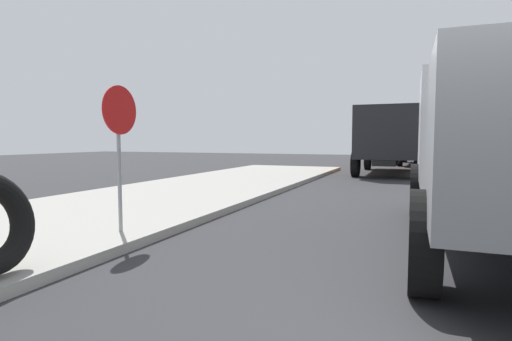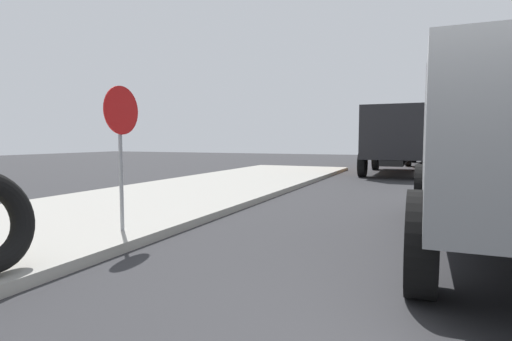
{
  "view_description": "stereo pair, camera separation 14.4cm",
  "coord_description": "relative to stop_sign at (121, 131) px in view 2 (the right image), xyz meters",
  "views": [
    {
      "loc": [
        -3.47,
        0.22,
        1.61
      ],
      "look_at": [
        2.1,
        2.46,
        1.15
      ],
      "focal_mm": 28.28,
      "sensor_mm": 36.0,
      "label": 1
    },
    {
      "loc": [
        -3.41,
        0.08,
        1.61
      ],
      "look_at": [
        2.1,
        2.46,
        1.15
      ],
      "focal_mm": 28.28,
      "sensor_mm": 36.0,
      "label": 2
    }
  ],
  "objects": [
    {
      "name": "stop_sign",
      "position": [
        0.0,
        0.0,
        0.0
      ],
      "size": [
        0.76,
        0.08,
        2.3
      ],
      "color": "gray",
      "rests_on": "sidewalk_curb"
    },
    {
      "name": "ground_plane",
      "position": [
        -1.6,
        -4.56,
        -1.75
      ],
      "size": [
        80.0,
        80.0,
        0.0
      ],
      "primitive_type": "plane",
      "color": "#2D2D30"
    },
    {
      "name": "dump_truck_orange",
      "position": [
        14.81,
        -3.1,
        -0.13
      ],
      "size": [
        7.0,
        2.8,
        3.0
      ],
      "color": "orange",
      "rests_on": "ground"
    },
    {
      "name": "dump_truck_red",
      "position": [
        23.34,
        -4.68,
        -0.13
      ],
      "size": [
        7.08,
        3.0,
        3.0
      ],
      "color": "red",
      "rests_on": "ground"
    }
  ]
}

